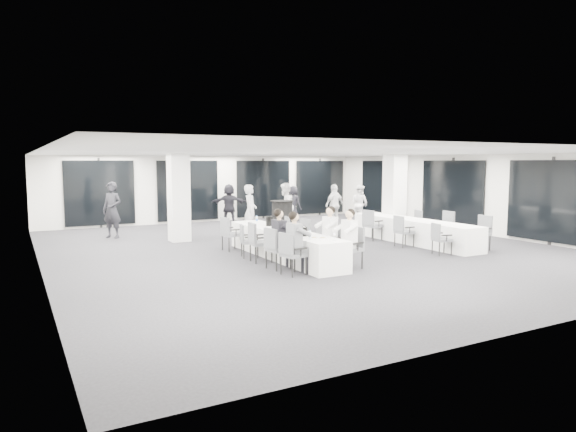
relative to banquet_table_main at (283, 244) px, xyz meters
name	(u,v)px	position (x,y,z in m)	size (l,w,h in m)	color
room	(311,198)	(2.13, 2.13, 1.01)	(14.04, 16.04, 2.84)	black
column_left	(179,198)	(-1.56, 4.22, 1.02)	(0.60, 0.60, 2.80)	silver
column_right	(394,195)	(5.44, 2.02, 1.02)	(0.60, 0.60, 2.80)	silver
banquet_table_main	(283,244)	(0.00, 0.00, 0.00)	(0.90, 5.00, 0.75)	white
banquet_table_side	(413,231)	(4.80, 0.33, 0.00)	(0.90, 5.00, 0.75)	white
cocktail_table	(282,217)	(2.25, 4.34, 0.21)	(0.84, 0.84, 1.16)	black
chair_main_left_near	(291,251)	(-0.83, -1.92, 0.17)	(0.57, 0.60, 0.96)	#494C50
chair_main_left_second	(275,246)	(-0.84, -1.17, 0.19)	(0.57, 0.61, 0.99)	#494C50
chair_main_left_mid	(258,240)	(-0.84, -0.19, 0.20)	(0.56, 0.61, 1.01)	#494C50
chair_main_left_fourth	(247,239)	(-0.82, 0.53, 0.13)	(0.54, 0.57, 0.88)	#494C50
chair_main_left_far	(229,232)	(-0.83, 1.74, 0.18)	(0.54, 0.58, 0.97)	#494C50
chair_main_right_near	(352,245)	(0.84, -1.95, 0.19)	(0.58, 0.62, 0.99)	#494C50
chair_main_right_second	(333,240)	(0.84, -1.10, 0.20)	(0.59, 0.63, 1.00)	#494C50
chair_main_right_mid	(317,238)	(0.83, -0.35, 0.15)	(0.47, 0.52, 0.92)	#494C50
chair_main_right_fourth	(301,234)	(0.83, 0.49, 0.16)	(0.52, 0.56, 0.95)	#494C50
chair_main_right_far	(283,230)	(0.83, 1.59, 0.14)	(0.55, 0.58, 0.91)	#494C50
chair_side_left_near	(440,237)	(3.98, -1.63, 0.12)	(0.53, 0.56, 0.87)	#494C50
chair_side_left_mid	(402,229)	(3.97, -0.11, 0.16)	(0.50, 0.55, 0.94)	#494C50
chair_side_left_far	(371,223)	(3.97, 1.40, 0.19)	(0.58, 0.62, 0.99)	#494C50
chair_side_right_near	(481,230)	(5.64, -1.60, 0.20)	(0.51, 0.57, 1.00)	#494C50
chair_side_right_mid	(445,225)	(5.64, -0.18, 0.20)	(0.53, 0.58, 1.00)	#494C50
chair_side_right_far	(415,222)	(5.63, 1.18, 0.15)	(0.56, 0.59, 0.93)	#494C50
seated_guest_a	(297,239)	(-0.67, -1.90, 0.44)	(0.50, 0.38, 1.44)	slate
seated_guest_b	(281,235)	(-0.67, -1.16, 0.44)	(0.50, 0.38, 1.44)	black
seated_guest_c	(347,235)	(0.67, -1.96, 0.44)	(0.50, 0.38, 1.44)	silver
seated_guest_d	(328,231)	(0.67, -1.12, 0.44)	(0.50, 0.38, 1.44)	silver
standing_guest_a	(250,207)	(0.86, 4.02, 0.63)	(0.73, 0.59, 2.01)	silver
standing_guest_b	(285,203)	(2.88, 5.29, 0.62)	(0.96, 0.58, 1.98)	silver
standing_guest_d	(335,202)	(5.16, 5.34, 0.56)	(1.10, 0.62, 1.87)	silver
standing_guest_e	(293,201)	(4.43, 7.47, 0.48)	(0.83, 0.51, 1.72)	black
standing_guest_f	(229,201)	(1.77, 8.22, 0.55)	(1.69, 0.65, 1.84)	black
standing_guest_g	(112,206)	(-3.33, 5.95, 0.69)	(0.78, 0.63, 2.14)	black
standing_guest_h	(360,201)	(6.53, 5.49, 0.53)	(0.87, 0.53, 1.80)	silver
ice_bucket_near	(303,231)	(-0.10, -1.20, 0.49)	(0.20, 0.20, 0.22)	black
ice_bucket_far	(270,221)	(0.08, 0.97, 0.50)	(0.22, 0.22, 0.25)	black
water_bottle_a	(310,235)	(-0.18, -1.66, 0.47)	(0.06, 0.06, 0.19)	silver
water_bottle_b	(283,224)	(0.22, 0.45, 0.48)	(0.06, 0.06, 0.20)	silver
water_bottle_c	(257,219)	(0.09, 1.85, 0.47)	(0.06, 0.06, 0.20)	silver
plate_a	(314,237)	(-0.03, -1.61, 0.39)	(0.18, 0.18, 0.03)	white
plate_b	(323,238)	(0.13, -1.74, 0.39)	(0.19, 0.19, 0.03)	white
plate_c	(298,233)	(0.05, -0.72, 0.39)	(0.21, 0.21, 0.03)	white
wine_glass	(334,235)	(0.17, -2.17, 0.51)	(0.07, 0.07, 0.18)	silver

